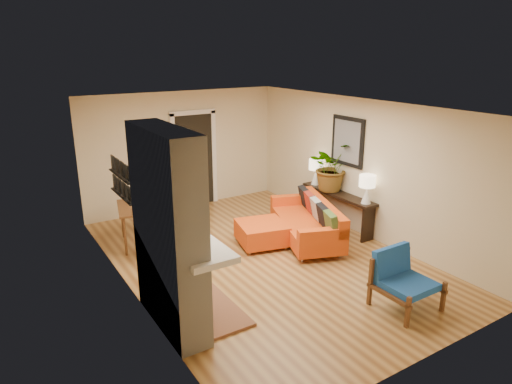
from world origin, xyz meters
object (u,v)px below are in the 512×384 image
(dining_table, at_px, (142,213))
(lamp_near, at_px, (367,186))
(houseplant, at_px, (331,166))
(ottoman, at_px, (262,232))
(console_table, at_px, (338,200))
(lamp_far, at_px, (316,169))
(sofa, at_px, (310,222))
(blue_chair, at_px, (401,276))

(dining_table, xyz_separation_m, lamp_near, (3.58, -2.03, 0.46))
(houseplant, bearing_deg, lamp_near, -89.42)
(lamp_near, height_order, houseplant, houseplant)
(ottoman, relative_size, dining_table, 0.58)
(console_table, xyz_separation_m, lamp_near, (0.00, -0.75, 0.49))
(ottoman, xyz_separation_m, lamp_far, (1.76, 0.65, 0.82))
(sofa, bearing_deg, houseplant, 27.19)
(sofa, relative_size, blue_chair, 2.74)
(houseplant, bearing_deg, sofa, -152.81)
(lamp_near, relative_size, lamp_far, 1.00)
(sofa, distance_m, dining_table, 3.11)
(blue_chair, height_order, console_table, blue_chair)
(lamp_far, bearing_deg, sofa, -133.20)
(sofa, distance_m, ottoman, 0.95)
(blue_chair, distance_m, console_table, 2.96)
(lamp_far, bearing_deg, console_table, -90.00)
(blue_chair, xyz_separation_m, dining_table, (-2.35, 3.97, 0.16))
(blue_chair, distance_m, lamp_near, 2.38)
(ottoman, relative_size, console_table, 0.54)
(ottoman, bearing_deg, houseplant, 5.52)
(sofa, distance_m, lamp_near, 1.24)
(dining_table, height_order, console_table, dining_table)
(sofa, xyz_separation_m, houseplant, (0.85, 0.44, 0.87))
(sofa, height_order, dining_table, dining_table)
(dining_table, distance_m, lamp_near, 4.14)
(dining_table, bearing_deg, houseplant, -16.27)
(console_table, bearing_deg, sofa, -166.96)
(sofa, relative_size, lamp_far, 4.11)
(dining_table, height_order, lamp_near, lamp_near)
(lamp_near, bearing_deg, dining_table, 150.43)
(dining_table, bearing_deg, sofa, -28.51)
(lamp_near, distance_m, lamp_far, 1.47)
(lamp_far, height_order, houseplant, houseplant)
(dining_table, relative_size, lamp_far, 3.22)
(sofa, bearing_deg, blue_chair, -98.49)
(lamp_far, distance_m, houseplant, 0.50)
(lamp_near, xyz_separation_m, lamp_far, (0.00, 1.47, 0.00))
(console_table, xyz_separation_m, houseplant, (-0.01, 0.24, 0.64))
(lamp_near, bearing_deg, blue_chair, -122.40)
(dining_table, distance_m, console_table, 3.80)
(ottoman, relative_size, houseplant, 1.01)
(sofa, height_order, houseplant, houseplant)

